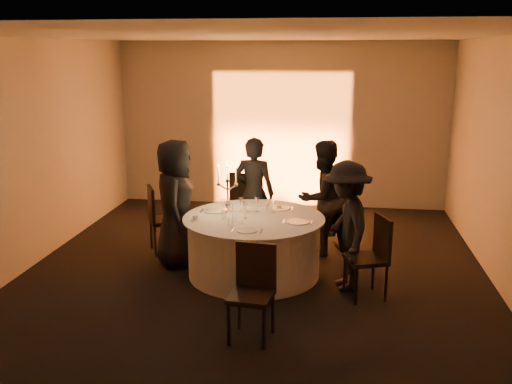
# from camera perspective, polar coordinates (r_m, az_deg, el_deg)

# --- Properties ---
(floor) EXTENTS (7.00, 7.00, 0.00)m
(floor) POSITION_cam_1_polar(r_m,az_deg,el_deg) (7.48, -0.22, -8.20)
(floor) COLOR black
(floor) RESTS_ON ground
(ceiling) EXTENTS (7.00, 7.00, 0.00)m
(ceiling) POSITION_cam_1_polar(r_m,az_deg,el_deg) (6.93, -0.24, 15.43)
(ceiling) COLOR silver
(ceiling) RESTS_ON wall_back
(wall_back) EXTENTS (7.00, 0.00, 7.00)m
(wall_back) POSITION_cam_1_polar(r_m,az_deg,el_deg) (10.49, 2.53, 6.70)
(wall_back) COLOR #AEA9A2
(wall_back) RESTS_ON floor
(wall_front) EXTENTS (7.00, 0.00, 7.00)m
(wall_front) POSITION_cam_1_polar(r_m,az_deg,el_deg) (3.74, -7.99, -6.84)
(wall_front) COLOR #AEA9A2
(wall_front) RESTS_ON floor
(wall_left) EXTENTS (0.00, 7.00, 7.00)m
(wall_left) POSITION_cam_1_polar(r_m,az_deg,el_deg) (8.05, -21.92, 3.49)
(wall_left) COLOR #AEA9A2
(wall_left) RESTS_ON floor
(wall_right) EXTENTS (0.00, 7.00, 7.00)m
(wall_right) POSITION_cam_1_polar(r_m,az_deg,el_deg) (7.27, 23.91, 2.27)
(wall_right) COLOR #AEA9A2
(wall_right) RESTS_ON floor
(uplighter_fixture) EXTENTS (0.25, 0.12, 0.10)m
(uplighter_fixture) POSITION_cam_1_polar(r_m,az_deg,el_deg) (10.48, 2.29, -1.40)
(uplighter_fixture) COLOR black
(uplighter_fixture) RESTS_ON floor
(banquet_table) EXTENTS (1.80, 1.80, 0.77)m
(banquet_table) POSITION_cam_1_polar(r_m,az_deg,el_deg) (7.35, -0.22, -5.42)
(banquet_table) COLOR black
(banquet_table) RESTS_ON floor
(chair_left) EXTENTS (0.57, 0.57, 0.96)m
(chair_left) POSITION_cam_1_polar(r_m,az_deg,el_deg) (8.23, -9.63, -2.32)
(chair_left) COLOR black
(chair_left) RESTS_ON floor
(chair_back_left) EXTENTS (0.54, 0.54, 1.05)m
(chair_back_left) POSITION_cam_1_polar(r_m,az_deg,el_deg) (8.66, -0.92, -0.94)
(chair_back_left) COLOR black
(chair_back_left) RESTS_ON floor
(chair_back_right) EXTENTS (0.64, 0.64, 1.06)m
(chair_back_right) POSITION_cam_1_polar(r_m,az_deg,el_deg) (8.49, 7.42, -1.33)
(chair_back_right) COLOR black
(chair_back_right) RESTS_ON floor
(chair_right) EXTENTS (0.55, 0.55, 0.97)m
(chair_right) POSITION_cam_1_polar(r_m,az_deg,el_deg) (6.78, 11.60, -5.91)
(chair_right) COLOR black
(chair_right) RESTS_ON floor
(chair_front) EXTENTS (0.47, 0.47, 0.96)m
(chair_front) POSITION_cam_1_polar(r_m,az_deg,el_deg) (5.77, -0.29, -9.36)
(chair_front) COLOR black
(chair_front) RESTS_ON floor
(guest_left) EXTENTS (0.70, 0.93, 1.71)m
(guest_left) POSITION_cam_1_polar(r_m,az_deg,el_deg) (7.64, -8.06, -1.12)
(guest_left) COLOR black
(guest_left) RESTS_ON floor
(guest_back_left) EXTENTS (0.65, 0.47, 1.64)m
(guest_back_left) POSITION_cam_1_polar(r_m,az_deg,el_deg) (8.24, -0.19, -0.11)
(guest_back_left) COLOR black
(guest_back_left) RESTS_ON floor
(guest_back_right) EXTENTS (1.00, 0.99, 1.63)m
(guest_back_right) POSITION_cam_1_polar(r_m,az_deg,el_deg) (8.06, 6.64, -0.56)
(guest_back_right) COLOR black
(guest_back_right) RESTS_ON floor
(guest_right) EXTENTS (0.80, 1.12, 1.58)m
(guest_right) POSITION_cam_1_polar(r_m,az_deg,el_deg) (6.89, 9.01, -3.38)
(guest_right) COLOR black
(guest_right) RESTS_ON floor
(plate_left) EXTENTS (0.36, 0.26, 0.01)m
(plate_left) POSITION_cam_1_polar(r_m,az_deg,el_deg) (7.49, -4.19, -1.91)
(plate_left) COLOR white
(plate_left) RESTS_ON banquet_table
(plate_back_left) EXTENTS (0.36, 0.28, 0.01)m
(plate_back_left) POSITION_cam_1_polar(r_m,az_deg,el_deg) (7.83, -0.02, -1.19)
(plate_back_left) COLOR white
(plate_back_left) RESTS_ON banquet_table
(plate_back_right) EXTENTS (0.35, 0.29, 0.08)m
(plate_back_right) POSITION_cam_1_polar(r_m,az_deg,el_deg) (7.62, 2.34, -1.55)
(plate_back_right) COLOR white
(plate_back_right) RESTS_ON banquet_table
(plate_right) EXTENTS (0.36, 0.28, 0.01)m
(plate_right) POSITION_cam_1_polar(r_m,az_deg,el_deg) (7.03, 4.19, -2.99)
(plate_right) COLOR white
(plate_right) RESTS_ON banquet_table
(plate_front) EXTENTS (0.36, 0.25, 0.01)m
(plate_front) POSITION_cam_1_polar(r_m,az_deg,el_deg) (6.68, -0.91, -3.86)
(plate_front) COLOR white
(plate_front) RESTS_ON banquet_table
(coffee_cup) EXTENTS (0.11, 0.11, 0.07)m
(coffee_cup) POSITION_cam_1_polar(r_m,az_deg,el_deg) (7.13, -6.07, -2.59)
(coffee_cup) COLOR white
(coffee_cup) RESTS_ON banquet_table
(candelabra) EXTENTS (0.29, 0.14, 0.68)m
(candelabra) POSITION_cam_1_polar(r_m,az_deg,el_deg) (7.46, -2.86, -0.12)
(candelabra) COLOR silver
(candelabra) RESTS_ON banquet_table
(wine_glass_a) EXTENTS (0.07, 0.07, 0.19)m
(wine_glass_a) POSITION_cam_1_polar(r_m,az_deg,el_deg) (7.38, 1.76, -1.08)
(wine_glass_a) COLOR white
(wine_glass_a) RESTS_ON banquet_table
(wine_glass_b) EXTENTS (0.07, 0.07, 0.19)m
(wine_glass_b) POSITION_cam_1_polar(r_m,az_deg,el_deg) (7.43, -1.52, -0.97)
(wine_glass_b) COLOR white
(wine_glass_b) RESTS_ON banquet_table
(wine_glass_c) EXTENTS (0.07, 0.07, 0.19)m
(wine_glass_c) POSITION_cam_1_polar(r_m,az_deg,el_deg) (7.15, -1.10, -1.58)
(wine_glass_c) COLOR white
(wine_glass_c) RESTS_ON banquet_table
(wine_glass_d) EXTENTS (0.07, 0.07, 0.19)m
(wine_glass_d) POSITION_cam_1_polar(r_m,az_deg,el_deg) (7.43, 0.11, -0.97)
(wine_glass_d) COLOR white
(wine_glass_d) RESTS_ON banquet_table
(wine_glass_e) EXTENTS (0.07, 0.07, 0.19)m
(wine_glass_e) POSITION_cam_1_polar(r_m,az_deg,el_deg) (7.39, -3.32, -1.09)
(wine_glass_e) COLOR white
(wine_glass_e) RESTS_ON banquet_table
(wine_glass_f) EXTENTS (0.07, 0.07, 0.19)m
(wine_glass_f) POSITION_cam_1_polar(r_m,az_deg,el_deg) (6.90, -1.48, -2.15)
(wine_glass_f) COLOR white
(wine_glass_f) RESTS_ON banquet_table
(wine_glass_g) EXTENTS (0.07, 0.07, 0.19)m
(wine_glass_g) POSITION_cam_1_polar(r_m,az_deg,el_deg) (7.31, -1.15, -1.22)
(wine_glass_g) COLOR white
(wine_glass_g) RESTS_ON banquet_table
(tumbler_a) EXTENTS (0.07, 0.07, 0.09)m
(tumbler_a) POSITION_cam_1_polar(r_m,az_deg,el_deg) (7.17, -3.24, -2.31)
(tumbler_a) COLOR white
(tumbler_a) RESTS_ON banquet_table
(tumbler_b) EXTENTS (0.07, 0.07, 0.09)m
(tumbler_b) POSITION_cam_1_polar(r_m,az_deg,el_deg) (7.53, -2.55, -1.52)
(tumbler_b) COLOR white
(tumbler_b) RESTS_ON banquet_table
(tumbler_c) EXTENTS (0.07, 0.07, 0.09)m
(tumbler_c) POSITION_cam_1_polar(r_m,az_deg,el_deg) (6.89, -2.58, -3.00)
(tumbler_c) COLOR white
(tumbler_c) RESTS_ON banquet_table
(tumbler_d) EXTENTS (0.07, 0.07, 0.09)m
(tumbler_d) POSITION_cam_1_polar(r_m,az_deg,el_deg) (7.03, -2.16, -2.63)
(tumbler_d) COLOR white
(tumbler_d) RESTS_ON banquet_table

